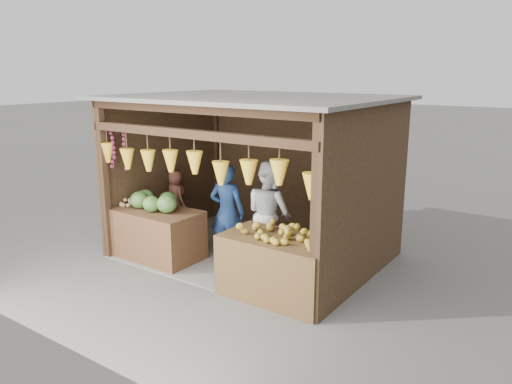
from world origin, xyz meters
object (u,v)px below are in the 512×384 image
counter_left (157,234)px  woman_standing (269,214)px  man_standing (227,212)px  counter_right (278,268)px  vendor_seated (176,196)px

counter_left → woman_standing: bearing=25.7°
man_standing → woman_standing: size_ratio=0.94×
woman_standing → man_standing: bearing=36.8°
man_standing → woman_standing: woman_standing is taller
counter_left → woman_standing: 1.93m
counter_right → woman_standing: 1.27m
counter_left → counter_right: 2.46m
counter_left → man_standing: bearing=31.7°
counter_left → man_standing: size_ratio=0.93×
counter_left → man_standing: 1.24m
vendor_seated → man_standing: bearing=-175.5°
counter_right → man_standing: 1.67m
counter_right → vendor_seated: (-2.93, 1.08, 0.35)m
counter_left → woman_standing: size_ratio=0.88×
counter_right → woman_standing: size_ratio=0.92×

